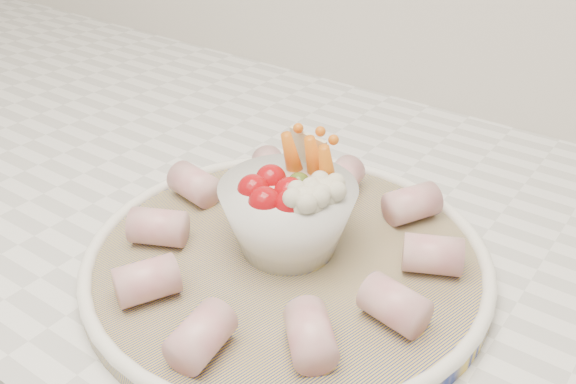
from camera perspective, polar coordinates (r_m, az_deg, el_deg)
The scene contains 3 objects.
serving_platter at distance 0.55m, azimuth -0.09°, elevation -5.98°, with size 0.42×0.42×0.02m.
veggie_bowl at distance 0.54m, azimuth 0.14°, elevation -1.73°, with size 0.12×0.12×0.10m.
cured_meat_rolls at distance 0.54m, azimuth -0.14°, elevation -4.24°, with size 0.29×0.29×0.03m.
Camera 1 is at (0.36, 1.00, 1.27)m, focal length 40.00 mm.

